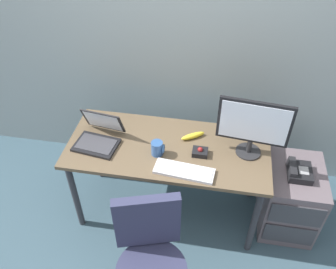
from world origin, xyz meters
name	(u,v)px	position (x,y,z in m)	size (l,w,h in m)	color
ground_plane	(168,208)	(0.00, 0.00, 0.00)	(8.00, 8.00, 0.00)	#364E5B
back_wall	(183,22)	(0.00, 0.68, 1.40)	(6.00, 0.10, 2.80)	#92A0A0
desk	(168,155)	(0.00, 0.00, 0.66)	(1.49, 0.66, 0.74)	brown
file_cabinet	(289,198)	(0.97, 0.05, 0.29)	(0.42, 0.53, 0.59)	#5F5459
desk_phone	(299,171)	(0.96, 0.03, 0.62)	(0.17, 0.20, 0.09)	black
office_chair	(151,268)	(0.03, -0.78, 0.43)	(0.52, 0.54, 0.94)	black
monitor_main	(254,125)	(0.58, 0.04, 1.00)	(0.49, 0.18, 0.45)	#262628
keyboard	(184,171)	(0.15, -0.23, 0.76)	(0.42, 0.17, 0.03)	silver
laptop	(99,136)	(-0.51, -0.03, 0.79)	(0.35, 0.34, 0.23)	black
trackball_mouse	(200,152)	(0.24, -0.04, 0.77)	(0.11, 0.09, 0.07)	black
coffee_mug	(157,148)	(-0.06, -0.09, 0.80)	(0.09, 0.08, 0.11)	#2F538B
banana	(193,136)	(0.17, 0.13, 0.76)	(0.19, 0.04, 0.04)	yellow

